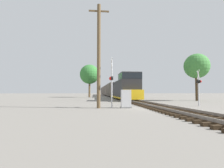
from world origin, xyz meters
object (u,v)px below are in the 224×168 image
object	(u,v)px
freight_train	(109,90)
utility_pole	(99,54)
crossing_signal_near	(111,79)
tree_mid_background	(90,74)
relay_cabinet	(126,99)
crossing_signal_far	(199,83)
tree_far_right	(197,66)

from	to	relation	value
freight_train	utility_pole	world-z (taller)	utility_pole
crossing_signal_near	tree_mid_background	world-z (taller)	tree_mid_background
freight_train	relay_cabinet	size ratio (longest dim) A/B	50.85
relay_cabinet	tree_mid_background	bearing A→B (deg)	96.95
freight_train	crossing_signal_near	bearing A→B (deg)	-94.74
crossing_signal_far	crossing_signal_near	bearing A→B (deg)	116.43
crossing_signal_near	utility_pole	xyz separation A→B (m)	(-1.12, -0.03, 2.20)
freight_train	tree_far_right	bearing A→B (deg)	-73.96
utility_pole	crossing_signal_far	bearing A→B (deg)	6.63
utility_pole	tree_far_right	bearing A→B (deg)	35.11
crossing_signal_near	tree_mid_background	distance (m)	32.70
crossing_signal_far	utility_pole	world-z (taller)	utility_pole
crossing_signal_far	tree_far_right	xyz separation A→B (m)	(6.23, 10.25, 3.31)
utility_pole	relay_cabinet	bearing A→B (deg)	-2.74
tree_mid_background	crossing_signal_far	bearing A→B (deg)	-69.66
crossing_signal_near	crossing_signal_far	distance (m)	8.95
crossing_signal_far	freight_train	bearing A→B (deg)	24.80
crossing_signal_near	relay_cabinet	distance (m)	2.14
freight_train	utility_pole	xyz separation A→B (m)	(-5.23, -49.65, 2.67)
tree_far_right	tree_mid_background	distance (m)	27.54
freight_train	utility_pole	size ratio (longest dim) A/B	8.85
utility_pole	freight_train	bearing A→B (deg)	83.98
crossing_signal_far	utility_pole	bearing A→B (deg)	115.82
tree_mid_background	tree_far_right	bearing A→B (deg)	-49.70
crossing_signal_near	freight_train	bearing A→B (deg)	177.63
relay_cabinet	tree_mid_background	size ratio (longest dim) A/B	0.18
crossing_signal_near	relay_cabinet	xyz separation A→B (m)	(1.26, -0.15, -1.72)
tree_mid_background	relay_cabinet	bearing A→B (deg)	-83.05
freight_train	tree_mid_background	world-z (taller)	tree_mid_background
crossing_signal_far	tree_mid_background	size ratio (longest dim) A/B	0.41
crossing_signal_near	tree_mid_background	size ratio (longest dim) A/B	0.50
crossing_signal_far	tree_far_right	size ratio (longest dim) A/B	0.47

